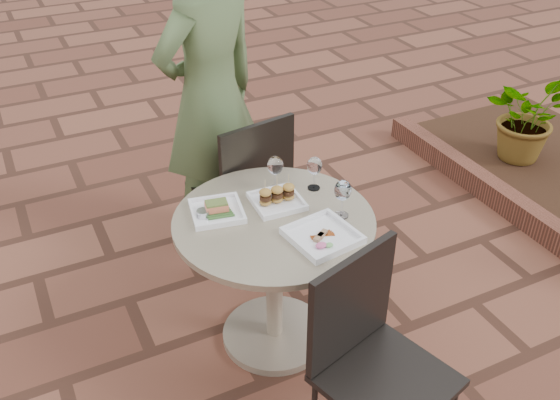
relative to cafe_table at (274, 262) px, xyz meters
name	(u,v)px	position (x,y,z in m)	size (l,w,h in m)	color
ground	(341,353)	(0.24, -0.25, -0.48)	(60.00, 60.00, 0.00)	brown
cafe_table	(274,262)	(0.00, 0.00, 0.00)	(0.90, 0.90, 0.73)	gray
chair_far	(247,181)	(0.13, 0.61, 0.07)	(0.51, 0.51, 0.93)	black
chair_near	(370,348)	(0.07, -0.69, 0.07)	(0.55, 0.55, 0.93)	black
diner	(210,97)	(0.06, 0.91, 0.45)	(0.68, 0.44, 1.86)	#445830
plate_salmon	(217,210)	(-0.21, 0.15, 0.26)	(0.27, 0.27, 0.06)	white
plate_sliders	(277,198)	(0.06, 0.10, 0.28)	(0.23, 0.23, 0.14)	white
plate_tuna	(322,235)	(0.12, -0.22, 0.26)	(0.30, 0.30, 0.03)	white
wine_glass_right	(343,191)	(0.28, -0.11, 0.37)	(0.08, 0.08, 0.18)	white
wine_glass_mid	(275,166)	(0.11, 0.22, 0.37)	(0.07, 0.07, 0.18)	white
wine_glass_far	(314,167)	(0.28, 0.14, 0.36)	(0.07, 0.07, 0.17)	white
steel_ramekin	(203,214)	(-0.28, 0.14, 0.27)	(0.06, 0.06, 0.04)	silver
cutlery_set	(341,227)	(0.23, -0.18, 0.25)	(0.09, 0.21, 0.00)	silver
planter_curb	(540,225)	(1.84, 0.05, -0.41)	(0.12, 3.00, 0.15)	brown
potted_plant_a	(526,115)	(2.36, 0.80, -0.10)	(0.59, 0.51, 0.65)	#33662D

